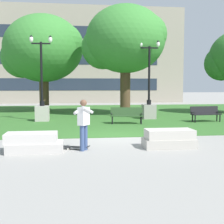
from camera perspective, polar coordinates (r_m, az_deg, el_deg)
ground_plane at (r=13.03m, az=1.08°, el=-4.70°), size 140.00×140.00×0.00m
grass_lawn at (r=22.89m, az=-2.47°, el=-0.44°), size 40.00×20.00×0.02m
concrete_block_center at (r=10.56m, az=-14.15°, el=-5.48°), size 1.85×0.90×0.64m
concrete_block_left at (r=11.16m, az=10.41°, el=-4.84°), size 1.80×0.90×0.64m
person_skateboarder at (r=10.43m, az=-5.21°, el=-1.74°), size 0.69×0.60×1.71m
skateboard at (r=10.77m, az=-6.78°, el=-6.36°), size 1.04×0.44×0.14m
park_bench_near_right at (r=19.13m, az=16.71°, el=-0.15°), size 1.85×0.73×0.90m
park_bench_far_left at (r=17.42m, az=2.69°, el=-0.44°), size 1.85×0.76×0.90m
lamp_post_right at (r=20.05m, az=6.76°, el=1.67°), size 1.32×0.80×4.97m
lamp_post_left at (r=19.12m, az=-12.66°, el=1.47°), size 1.32×0.80×5.09m
tree_far_left at (r=22.49m, az=2.28°, el=12.96°), size 5.87×5.59×7.74m
tree_near_left at (r=25.66m, az=-12.62°, el=11.11°), size 6.54×6.22×7.67m
building_facade_distant at (r=37.37m, az=-6.98°, el=10.37°), size 26.36×1.03×11.36m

